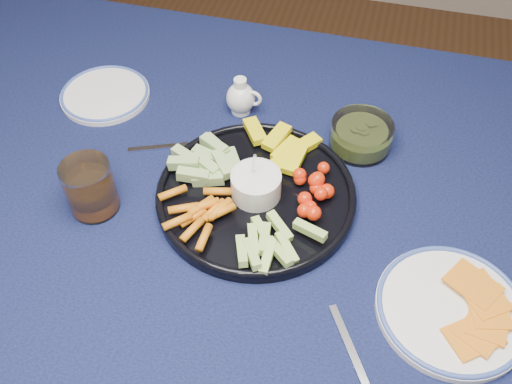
% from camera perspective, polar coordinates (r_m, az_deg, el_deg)
% --- Properties ---
extents(dining_table, '(1.67, 1.07, 0.75)m').
position_cam_1_polar(dining_table, '(1.10, -1.72, -2.98)').
color(dining_table, '#53331B').
rests_on(dining_table, ground).
extents(crudite_platter, '(0.35, 0.35, 0.11)m').
position_cam_1_polar(crudite_platter, '(1.00, -0.13, 0.06)').
color(crudite_platter, black).
rests_on(crudite_platter, dining_table).
extents(creamer_pitcher, '(0.07, 0.06, 0.08)m').
position_cam_1_polar(creamer_pitcher, '(1.16, -1.51, 9.40)').
color(creamer_pitcher, white).
rests_on(creamer_pitcher, dining_table).
extents(pickle_bowl, '(0.12, 0.12, 0.06)m').
position_cam_1_polar(pickle_bowl, '(1.11, 10.45, 5.50)').
color(pickle_bowl, silver).
rests_on(pickle_bowl, dining_table).
extents(cheese_plate, '(0.23, 0.23, 0.03)m').
position_cam_1_polar(cheese_plate, '(0.93, 18.98, -10.92)').
color(cheese_plate, white).
rests_on(cheese_plate, dining_table).
extents(juice_tumbler, '(0.08, 0.08, 0.10)m').
position_cam_1_polar(juice_tumbler, '(1.02, -16.18, 0.19)').
color(juice_tumbler, silver).
rests_on(juice_tumbler, dining_table).
extents(fork_left, '(0.16, 0.08, 0.00)m').
position_cam_1_polar(fork_left, '(1.12, -7.62, 4.64)').
color(fork_left, silver).
rests_on(fork_left, dining_table).
extents(fork_right, '(0.11, 0.17, 0.00)m').
position_cam_1_polar(fork_right, '(0.86, 10.43, -17.41)').
color(fork_right, silver).
rests_on(fork_right, dining_table).
extents(side_plate_extra, '(0.19, 0.19, 0.02)m').
position_cam_1_polar(side_plate_extra, '(1.26, -14.86, 9.45)').
color(side_plate_extra, white).
rests_on(side_plate_extra, dining_table).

